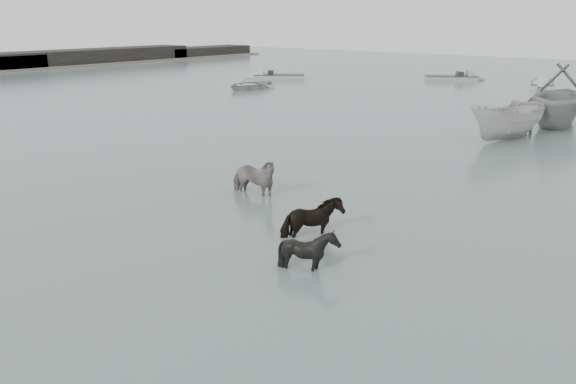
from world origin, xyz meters
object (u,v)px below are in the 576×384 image
at_px(pony_pinto, 253,172).
at_px(pony_black, 309,244).
at_px(rowboat_lead, 248,83).
at_px(pony_dark, 313,211).

xyz_separation_m(pony_pinto, pony_black, (4.54, -3.16, -0.15)).
xyz_separation_m(pony_pinto, rowboat_lead, (-18.34, 19.39, -0.32)).
bearing_deg(rowboat_lead, pony_pinto, -47.23).
xyz_separation_m(pony_black, rowboat_lead, (-22.88, 22.55, -0.17)).
distance_m(pony_black, rowboat_lead, 32.12).
height_order(pony_dark, rowboat_lead, pony_dark).
bearing_deg(rowboat_lead, pony_dark, -44.51).
distance_m(pony_dark, rowboat_lead, 30.23).
xyz_separation_m(pony_dark, rowboat_lead, (-21.79, 20.95, -0.23)).
relative_size(pony_pinto, pony_dark, 1.34).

